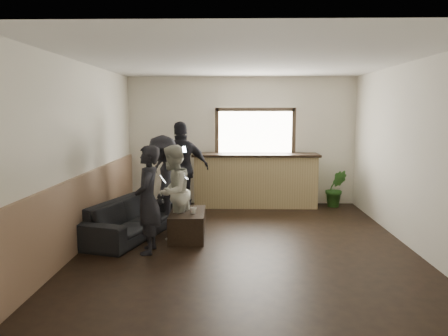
{
  "coord_description": "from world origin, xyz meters",
  "views": [
    {
      "loc": [
        -0.18,
        -6.65,
        2.06
      ],
      "look_at": [
        -0.33,
        0.4,
        1.13
      ],
      "focal_mm": 35.0,
      "sensor_mm": 36.0,
      "label": 1
    }
  ],
  "objects_px": {
    "coffee_table": "(188,225)",
    "person_a": "(148,200)",
    "person_d": "(182,169)",
    "cup_a": "(181,205)",
    "bar_counter": "(255,177)",
    "sofa": "(131,219)",
    "potted_plant": "(336,188)",
    "person_c": "(163,182)",
    "person_b": "(173,192)",
    "cup_b": "(193,211)"
  },
  "relations": [
    {
      "from": "potted_plant",
      "to": "person_d",
      "type": "xyz_separation_m",
      "value": [
        -3.22,
        -0.81,
        0.53
      ]
    },
    {
      "from": "person_b",
      "to": "person_c",
      "type": "xyz_separation_m",
      "value": [
        -0.26,
        0.64,
        0.06
      ]
    },
    {
      "from": "person_c",
      "to": "person_d",
      "type": "height_order",
      "value": "person_d"
    },
    {
      "from": "bar_counter",
      "to": "coffee_table",
      "type": "xyz_separation_m",
      "value": [
        -1.22,
        -2.45,
        -0.42
      ]
    },
    {
      "from": "bar_counter",
      "to": "sofa",
      "type": "distance_m",
      "value": 3.23
    },
    {
      "from": "cup_a",
      "to": "potted_plant",
      "type": "distance_m",
      "value": 3.77
    },
    {
      "from": "sofa",
      "to": "person_a",
      "type": "distance_m",
      "value": 1.05
    },
    {
      "from": "coffee_table",
      "to": "person_d",
      "type": "relative_size",
      "value": 0.54
    },
    {
      "from": "person_a",
      "to": "sofa",
      "type": "bearing_deg",
      "value": -153.64
    },
    {
      "from": "person_d",
      "to": "cup_a",
      "type": "bearing_deg",
      "value": 76.12
    },
    {
      "from": "potted_plant",
      "to": "person_a",
      "type": "bearing_deg",
      "value": -137.66
    },
    {
      "from": "person_a",
      "to": "person_d",
      "type": "relative_size",
      "value": 0.85
    },
    {
      "from": "sofa",
      "to": "coffee_table",
      "type": "distance_m",
      "value": 0.95
    },
    {
      "from": "bar_counter",
      "to": "coffee_table",
      "type": "relative_size",
      "value": 2.71
    },
    {
      "from": "person_b",
      "to": "person_c",
      "type": "relative_size",
      "value": 0.93
    },
    {
      "from": "potted_plant",
      "to": "person_d",
      "type": "relative_size",
      "value": 0.43
    },
    {
      "from": "cup_b",
      "to": "potted_plant",
      "type": "xyz_separation_m",
      "value": [
        2.84,
        2.55,
        -0.09
      ]
    },
    {
      "from": "sofa",
      "to": "coffee_table",
      "type": "xyz_separation_m",
      "value": [
        0.94,
        -0.08,
        -0.08
      ]
    },
    {
      "from": "person_a",
      "to": "person_d",
      "type": "distance_m",
      "value": 2.34
    },
    {
      "from": "sofa",
      "to": "cup_b",
      "type": "distance_m",
      "value": 1.09
    },
    {
      "from": "cup_a",
      "to": "person_c",
      "type": "xyz_separation_m",
      "value": [
        -0.37,
        0.41,
        0.33
      ]
    },
    {
      "from": "sofa",
      "to": "person_d",
      "type": "xyz_separation_m",
      "value": [
        0.67,
        1.52,
        0.63
      ]
    },
    {
      "from": "person_b",
      "to": "person_d",
      "type": "distance_m",
      "value": 1.6
    },
    {
      "from": "person_a",
      "to": "person_b",
      "type": "relative_size",
      "value": 1.03
    },
    {
      "from": "person_a",
      "to": "cup_a",
      "type": "bearing_deg",
      "value": 156.7
    },
    {
      "from": "person_a",
      "to": "person_d",
      "type": "height_order",
      "value": "person_d"
    },
    {
      "from": "cup_a",
      "to": "person_d",
      "type": "height_order",
      "value": "person_d"
    },
    {
      "from": "coffee_table",
      "to": "potted_plant",
      "type": "bearing_deg",
      "value": 39.17
    },
    {
      "from": "sofa",
      "to": "potted_plant",
      "type": "xyz_separation_m",
      "value": [
        3.89,
        2.32,
        0.1
      ]
    },
    {
      "from": "person_b",
      "to": "person_a",
      "type": "bearing_deg",
      "value": -3.47
    },
    {
      "from": "sofa",
      "to": "person_b",
      "type": "xyz_separation_m",
      "value": [
        0.71,
        -0.07,
        0.46
      ]
    },
    {
      "from": "person_a",
      "to": "potted_plant",
      "type": "bearing_deg",
      "value": 129.72
    },
    {
      "from": "cup_a",
      "to": "coffee_table",
      "type": "bearing_deg",
      "value": -61.2
    },
    {
      "from": "person_a",
      "to": "person_b",
      "type": "height_order",
      "value": "person_a"
    },
    {
      "from": "person_c",
      "to": "potted_plant",
      "type": "bearing_deg",
      "value": 110.94
    },
    {
      "from": "sofa",
      "to": "cup_b",
      "type": "height_order",
      "value": "sofa"
    },
    {
      "from": "person_c",
      "to": "sofa",
      "type": "bearing_deg",
      "value": -44.58
    },
    {
      "from": "bar_counter",
      "to": "cup_b",
      "type": "bearing_deg",
      "value": -113.12
    },
    {
      "from": "cup_a",
      "to": "person_d",
      "type": "distance_m",
      "value": 1.44
    },
    {
      "from": "person_d",
      "to": "person_a",
      "type": "bearing_deg",
      "value": 64.64
    },
    {
      "from": "person_a",
      "to": "person_c",
      "type": "height_order",
      "value": "person_c"
    },
    {
      "from": "potted_plant",
      "to": "person_c",
      "type": "bearing_deg",
      "value": -152.95
    },
    {
      "from": "cup_b",
      "to": "person_a",
      "type": "xyz_separation_m",
      "value": [
        -0.6,
        -0.59,
        0.3
      ]
    },
    {
      "from": "person_a",
      "to": "person_c",
      "type": "bearing_deg",
      "value": 177.39
    },
    {
      "from": "potted_plant",
      "to": "person_b",
      "type": "xyz_separation_m",
      "value": [
        -3.19,
        -2.4,
        0.36
      ]
    },
    {
      "from": "potted_plant",
      "to": "bar_counter",
      "type": "bearing_deg",
      "value": 178.49
    },
    {
      "from": "cup_b",
      "to": "person_c",
      "type": "distance_m",
      "value": 1.05
    },
    {
      "from": "coffee_table",
      "to": "person_a",
      "type": "distance_m",
      "value": 1.05
    },
    {
      "from": "potted_plant",
      "to": "person_b",
      "type": "distance_m",
      "value": 4.0
    },
    {
      "from": "coffee_table",
      "to": "person_a",
      "type": "xyz_separation_m",
      "value": [
        -0.49,
        -0.73,
        0.56
      ]
    }
  ]
}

